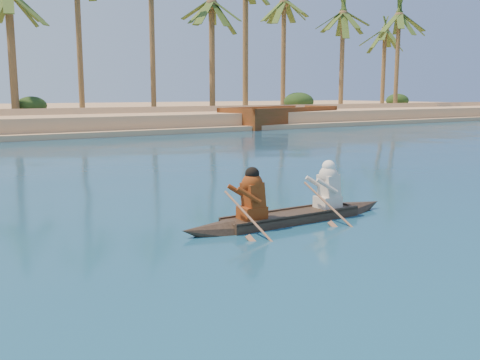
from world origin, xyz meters
TOP-DOWN VIEW (x-y plane):
  - ground at (0.00, 0.00)m, footprint 160.00×160.00m
  - canoe at (4.75, -2.56)m, footprint 5.53×0.75m
  - barge_right at (25.14, 25.36)m, footprint 12.49×7.20m

SIDE VIEW (x-z plane):
  - ground at x=0.00m, z-range 0.00..0.00m
  - canoe at x=4.75m, z-range -0.47..1.06m
  - barge_right at x=25.14m, z-range -0.30..1.68m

